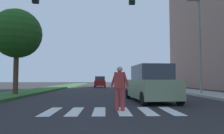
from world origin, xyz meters
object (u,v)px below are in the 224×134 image
traffic_light_gantry (34,11)px  pedestrian_performer (120,86)px  tree_mid (17,34)px  street_lamp_right (199,36)px  sedan_midblock (100,82)px  suv_crossing (150,84)px

traffic_light_gantry → pedestrian_performer: size_ratio=4.85×
tree_mid → street_lamp_right: size_ratio=0.84×
traffic_light_gantry → sedan_midblock: (2.43, 24.36, -3.54)m
pedestrian_performer → sedan_midblock: 25.88m
suv_crossing → street_lamp_right: bearing=43.5°
tree_mid → sedan_midblock: tree_mid is taller
traffic_light_gantry → pedestrian_performer: traffic_light_gantry is taller
pedestrian_performer → suv_crossing: suv_crossing is taller
tree_mid → traffic_light_gantry: tree_mid is taller
suv_crossing → sedan_midblock: bearing=98.4°
street_lamp_right → sedan_midblock: size_ratio=1.81×
suv_crossing → sedan_midblock: (-3.32, 22.50, -0.14)m
street_lamp_right → pedestrian_performer: size_ratio=4.44×
traffic_light_gantry → sedan_midblock: 24.74m
street_lamp_right → pedestrian_performer: street_lamp_right is taller
pedestrian_performer → tree_mid: bearing=133.4°
pedestrian_performer → street_lamp_right: bearing=49.6°
street_lamp_right → suv_crossing: bearing=-136.5°
tree_mid → traffic_light_gantry: 6.94m
tree_mid → suv_crossing: (9.07, -4.23, -3.67)m
traffic_light_gantry → tree_mid: bearing=118.6°
traffic_light_gantry → suv_crossing: size_ratio=1.73×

